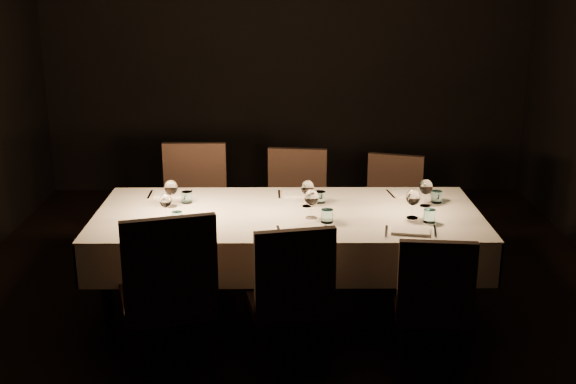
{
  "coord_description": "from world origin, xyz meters",
  "views": [
    {
      "loc": [
        -0.03,
        -4.48,
        2.28
      ],
      "look_at": [
        0.0,
        0.0,
        0.9
      ],
      "focal_mm": 45.0,
      "sensor_mm": 36.0,
      "label": 1
    }
  ],
  "objects_px": {
    "chair_near_left": "(169,292)",
    "chair_far_left": "(194,205)",
    "chair_near_right": "(433,300)",
    "chair_far_right": "(392,208)",
    "chair_far_center": "(296,206)",
    "chair_near_center": "(291,293)",
    "dining_table": "(288,223)"
  },
  "relations": [
    {
      "from": "chair_far_right",
      "to": "chair_near_center",
      "type": "bearing_deg",
      "value": -99.68
    },
    {
      "from": "chair_near_left",
      "to": "chair_near_right",
      "type": "xyz_separation_m",
      "value": [
        1.49,
        0.06,
        -0.08
      ]
    },
    {
      "from": "chair_near_center",
      "to": "chair_far_right",
      "type": "relative_size",
      "value": 1.04
    },
    {
      "from": "chair_near_left",
      "to": "chair_far_left",
      "type": "xyz_separation_m",
      "value": [
        -0.05,
        1.6,
        -0.02
      ]
    },
    {
      "from": "dining_table",
      "to": "chair_near_center",
      "type": "xyz_separation_m",
      "value": [
        0.01,
        -0.72,
        -0.17
      ]
    },
    {
      "from": "dining_table",
      "to": "chair_far_right",
      "type": "height_order",
      "value": "chair_far_right"
    },
    {
      "from": "dining_table",
      "to": "chair_near_center",
      "type": "bearing_deg",
      "value": -89.1
    },
    {
      "from": "chair_far_center",
      "to": "chair_far_right",
      "type": "relative_size",
      "value": 1.05
    },
    {
      "from": "chair_near_right",
      "to": "chair_far_right",
      "type": "relative_size",
      "value": 0.97
    },
    {
      "from": "chair_near_right",
      "to": "chair_far_right",
      "type": "xyz_separation_m",
      "value": [
        -0.0,
        1.61,
        0.01
      ]
    },
    {
      "from": "dining_table",
      "to": "chair_near_left",
      "type": "distance_m",
      "value": 1.06
    },
    {
      "from": "chair_near_right",
      "to": "chair_far_left",
      "type": "distance_m",
      "value": 2.18
    },
    {
      "from": "chair_far_center",
      "to": "chair_near_center",
      "type": "bearing_deg",
      "value": -84.91
    },
    {
      "from": "chair_near_center",
      "to": "chair_far_center",
      "type": "height_order",
      "value": "chair_far_center"
    },
    {
      "from": "chair_far_right",
      "to": "chair_far_center",
      "type": "bearing_deg",
      "value": -162.07
    },
    {
      "from": "dining_table",
      "to": "chair_far_right",
      "type": "bearing_deg",
      "value": 46.14
    },
    {
      "from": "chair_near_left",
      "to": "chair_near_right",
      "type": "bearing_deg",
      "value": 165.71
    },
    {
      "from": "chair_near_left",
      "to": "chair_far_right",
      "type": "height_order",
      "value": "chair_near_left"
    },
    {
      "from": "chair_far_right",
      "to": "chair_far_left",
      "type": "bearing_deg",
      "value": -160.08
    },
    {
      "from": "chair_near_center",
      "to": "chair_far_left",
      "type": "xyz_separation_m",
      "value": [
        -0.73,
        1.51,
        0.03
      ]
    },
    {
      "from": "chair_near_right",
      "to": "chair_far_right",
      "type": "height_order",
      "value": "chair_far_right"
    },
    {
      "from": "chair_far_center",
      "to": "chair_far_right",
      "type": "bearing_deg",
      "value": 7.57
    },
    {
      "from": "chair_far_left",
      "to": "chair_far_center",
      "type": "relative_size",
      "value": 1.06
    },
    {
      "from": "chair_near_right",
      "to": "chair_far_center",
      "type": "bearing_deg",
      "value": -59.04
    },
    {
      "from": "chair_near_left",
      "to": "dining_table",
      "type": "bearing_deg",
      "value": -145.96
    },
    {
      "from": "chair_near_left",
      "to": "chair_near_center",
      "type": "xyz_separation_m",
      "value": [
        0.68,
        0.09,
        -0.05
      ]
    },
    {
      "from": "chair_far_left",
      "to": "chair_far_center",
      "type": "bearing_deg",
      "value": 4.32
    },
    {
      "from": "chair_near_center",
      "to": "chair_far_right",
      "type": "height_order",
      "value": "chair_near_center"
    },
    {
      "from": "chair_near_left",
      "to": "chair_far_right",
      "type": "bearing_deg",
      "value": -148.27
    },
    {
      "from": "chair_near_center",
      "to": "chair_far_center",
      "type": "bearing_deg",
      "value": -103.54
    },
    {
      "from": "chair_near_right",
      "to": "chair_near_center",
      "type": "bearing_deg",
      "value": 3.49
    },
    {
      "from": "chair_near_right",
      "to": "chair_far_center",
      "type": "distance_m",
      "value": 1.77
    }
  ]
}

